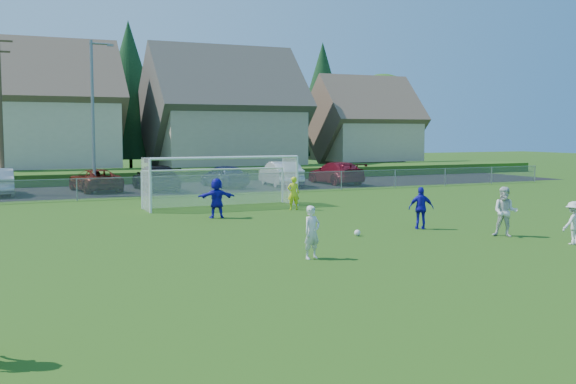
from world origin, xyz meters
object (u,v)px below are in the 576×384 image
car_c (95,180)px  car_d (156,178)px  player_blue_a (421,208)px  car_f (281,174)px  player_white_a (312,232)px  goalkeeper (293,193)px  car_g (336,173)px  player_blue_b (217,198)px  player_white_c (574,223)px  car_e (224,176)px  player_white_b (505,212)px  soccer_ball (357,233)px  soccer_goal (220,174)px

car_c → car_d: bearing=159.9°
car_c → player_blue_a: bearing=104.5°
car_d → car_f: 8.44m
player_white_a → car_d: size_ratio=0.29×
goalkeeper → car_d: size_ratio=0.29×
player_white_a → car_d: car_d is taller
car_f → car_g: 4.25m
player_blue_b → car_f: (9.24, 14.30, -0.03)m
player_white_c → player_blue_b: (-8.53, 11.19, 0.15)m
player_white_a → player_blue_b: 9.92m
car_e → car_g: size_ratio=0.83×
car_e → car_g: bearing=169.1°
player_white_b → player_blue_b: 11.80m
goalkeeper → player_white_b: bearing=121.7°
car_d → car_f: car_f is taller
car_f → car_g: size_ratio=0.94×
soccer_ball → car_g: bearing=63.5°
soccer_goal → soccer_ball: bearing=-82.0°
player_blue_a → car_f: size_ratio=0.32×
player_blue_b → car_f: size_ratio=0.34×
soccer_ball → player_white_a: bearing=-136.8°
player_blue_b → car_d: 14.48m
player_white_b → car_f: size_ratio=0.35×
player_blue_a → car_d: player_blue_a is taller
player_white_c → soccer_goal: bearing=-69.9°
player_white_b → car_g: (5.88, 23.36, -0.10)m
car_c → car_g: bearing=169.0°
player_white_b → car_c: 26.41m
player_white_b → goalkeeper: player_white_b is taller
player_blue_b → soccer_goal: (1.46, 3.91, 0.77)m
car_c → car_e: car_e is taller
player_white_b → car_d: bearing=152.8°
player_blue_b → car_d: (0.80, 14.46, -0.07)m
player_white_a → car_e: 25.44m
soccer_ball → player_white_a: player_white_a is taller
goalkeeper → car_d: goalkeeper is taller
soccer_goal → player_blue_b: bearing=-110.5°
car_c → soccer_goal: soccer_goal is taller
car_c → car_f: 12.09m
car_c → soccer_goal: bearing=102.9°
car_f → soccer_goal: bearing=59.1°
car_d → goalkeeper: bearing=105.2°
car_f → car_g: (4.25, 0.04, -0.05)m
player_white_c → player_blue_a: size_ratio=0.89×
player_white_a → player_white_c: 9.00m
player_white_b → goalkeeper: 10.93m
player_blue_b → soccer_ball: bearing=124.4°
player_blue_a → car_c: size_ratio=0.32×
car_e → soccer_goal: (-3.96, -10.95, 0.87)m
soccer_ball → car_g: size_ratio=0.04×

